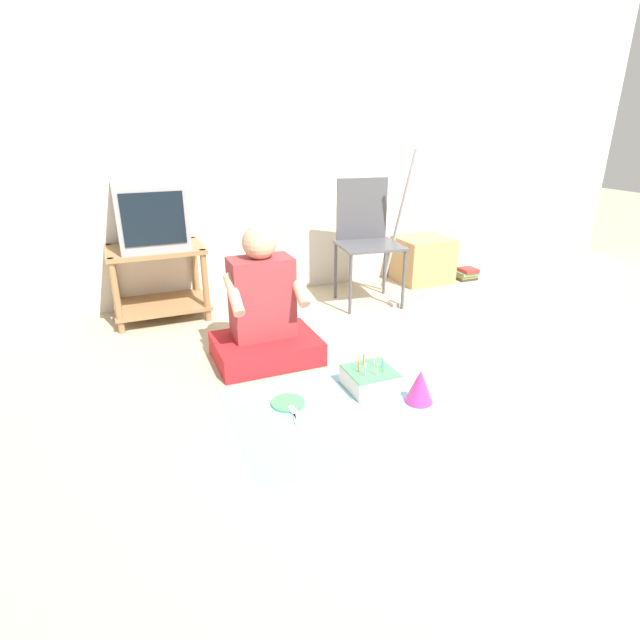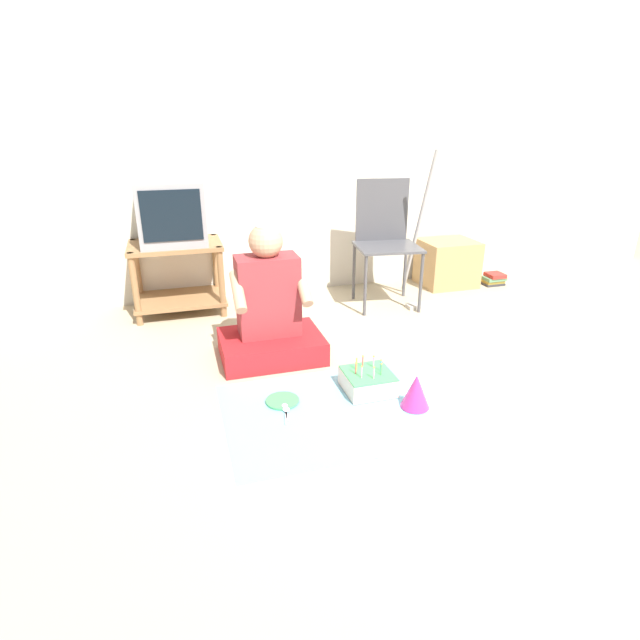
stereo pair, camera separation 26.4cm
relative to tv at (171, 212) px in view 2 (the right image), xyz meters
name	(u,v)px [view 2 (the right image)]	position (x,y,z in m)	size (l,w,h in m)	color
ground_plane	(483,416)	(1.35, -1.90, -0.74)	(16.00, 16.00, 0.00)	tan
wall_back	(343,128)	(1.35, 0.27, 0.54)	(6.40, 0.06, 2.55)	beige
tv_stand	(178,271)	(0.00, 0.00, -0.43)	(0.65, 0.47, 0.52)	#997047
tv	(171,212)	(0.00, 0.00, 0.00)	(0.45, 0.46, 0.43)	#99999E
folding_chair	(385,234)	(1.53, -0.24, -0.20)	(0.51, 0.47, 0.93)	#4C4C51
cardboard_box_stack	(447,263)	(2.23, 0.01, -0.54)	(0.45, 0.39, 0.39)	tan
dust_mop	(421,262)	(1.79, -0.35, -0.40)	(0.28, 0.44, 1.16)	#B2ADA3
book_pile	(494,279)	(2.63, -0.11, -0.68)	(0.19, 0.15, 0.10)	#333338
person_seated	(269,313)	(0.49, -0.94, -0.46)	(0.60, 0.45, 0.88)	red
party_cloth	(352,408)	(0.76, -1.65, -0.73)	(1.27, 0.82, 0.01)	#7FC6E0
birthday_cake	(368,381)	(0.90, -1.51, -0.68)	(0.25, 0.25, 0.17)	#F4E0C6
party_hat_blue	(416,391)	(1.06, -1.74, -0.64)	(0.14, 0.14, 0.18)	#CC338C
paper_plate	(283,401)	(0.44, -1.50, -0.72)	(0.17, 0.17, 0.01)	#4CB266
plastic_spoon_near	(285,408)	(0.44, -1.57, -0.72)	(0.04, 0.15, 0.01)	white
plastic_spoon_far	(286,411)	(0.44, -1.60, -0.72)	(0.05, 0.14, 0.01)	white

